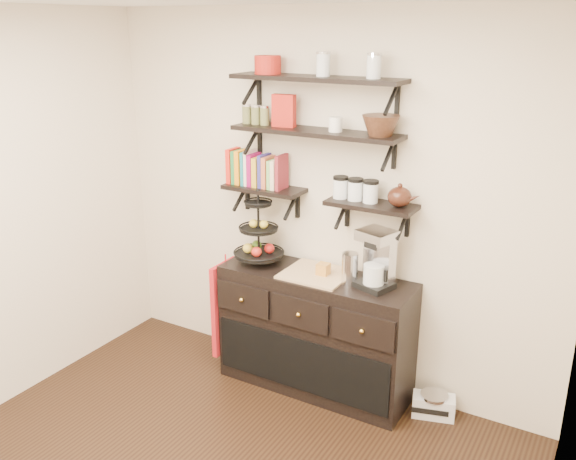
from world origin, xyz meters
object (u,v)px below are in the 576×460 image
at_px(coffee_maker, 377,260).
at_px(radio, 433,405).
at_px(sideboard, 315,332).
at_px(fruit_stand, 259,239).

xyz_separation_m(coffee_maker, radio, (0.44, 0.06, -1.01)).
height_order(sideboard, coffee_maker, coffee_maker).
relative_size(sideboard, radio, 4.47).
bearing_deg(fruit_stand, sideboard, -0.49).
bearing_deg(coffee_maker, sideboard, -158.92).
relative_size(coffee_maker, radio, 1.29).
bearing_deg(sideboard, fruit_stand, 179.51).
distance_m(sideboard, coffee_maker, 0.78).
xyz_separation_m(sideboard, coffee_maker, (0.44, 0.03, 0.64)).
bearing_deg(coffee_maker, fruit_stand, -161.05).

